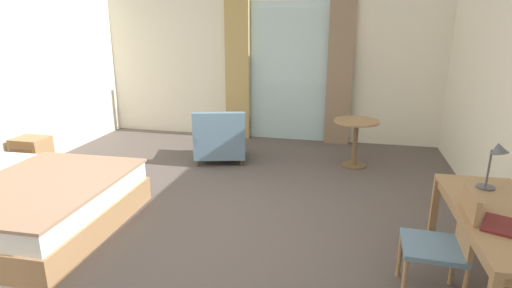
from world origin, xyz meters
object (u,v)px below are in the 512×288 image
at_px(nightstand, 33,157).
at_px(closed_book, 499,225).
at_px(round_cafe_table, 356,133).
at_px(bed, 10,201).
at_px(armchair_by_window, 220,141).
at_px(writing_desk, 502,225).
at_px(desk_chair, 447,239).
at_px(desk_lamp, 496,156).

distance_m(nightstand, closed_book, 5.60).
bearing_deg(round_cafe_table, nightstand, -162.19).
xyz_separation_m(bed, round_cafe_table, (3.54, 2.72, 0.25)).
xyz_separation_m(armchair_by_window, round_cafe_table, (2.03, 0.22, 0.20)).
distance_m(writing_desk, closed_book, 0.25).
bearing_deg(bed, desk_chair, -3.56).
bearing_deg(bed, nightstand, 122.98).
xyz_separation_m(bed, closed_book, (4.45, -0.42, 0.47)).
bearing_deg(desk_lamp, closed_book, -101.81).
distance_m(desk_lamp, armchair_by_window, 3.88).
bearing_deg(writing_desk, closed_book, -115.48).
height_order(bed, closed_book, bed).
height_order(nightstand, round_cafe_table, round_cafe_table).
xyz_separation_m(nightstand, desk_lamp, (5.45, -1.04, 0.75)).
xyz_separation_m(desk_chair, closed_book, (0.27, -0.16, 0.24)).
xyz_separation_m(desk_chair, armchair_by_window, (-2.67, 2.76, -0.18)).
bearing_deg(round_cafe_table, bed, -142.46).
height_order(bed, round_cafe_table, bed).
height_order(desk_lamp, closed_book, desk_lamp).
height_order(bed, writing_desk, bed).
xyz_separation_m(bed, writing_desk, (4.55, -0.21, 0.37)).
bearing_deg(writing_desk, bed, 177.30).
height_order(desk_lamp, armchair_by_window, desk_lamp).
height_order(nightstand, desk_lamp, desk_lamp).
height_order(writing_desk, round_cafe_table, writing_desk).
relative_size(writing_desk, closed_book, 5.26).
relative_size(nightstand, closed_book, 1.83).
bearing_deg(desk_chair, closed_book, -30.49).
bearing_deg(armchair_by_window, writing_desk, -41.80).
relative_size(writing_desk, round_cafe_table, 2.25).
relative_size(bed, closed_book, 7.39).
bearing_deg(writing_desk, armchair_by_window, 138.20).
bearing_deg(round_cafe_table, closed_book, -73.79).
xyz_separation_m(nightstand, round_cafe_table, (4.39, 1.41, 0.24)).
distance_m(bed, desk_lamp, 4.66).
bearing_deg(closed_book, round_cafe_table, 128.96).
xyz_separation_m(closed_book, armchair_by_window, (-2.94, 2.92, -0.42)).
bearing_deg(nightstand, closed_book, -18.08).
height_order(closed_book, round_cafe_table, closed_book).
bearing_deg(closed_book, writing_desk, 87.27).
xyz_separation_m(nightstand, armchair_by_window, (2.36, 1.19, 0.05)).
height_order(bed, nightstand, bed).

